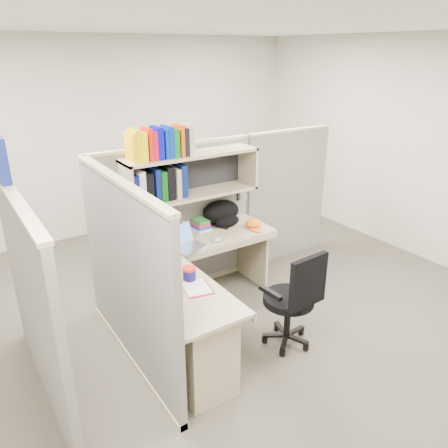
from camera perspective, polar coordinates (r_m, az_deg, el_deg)
ground at (r=4.34m, az=-0.27°, el=-13.27°), size 6.00×6.00×0.00m
room_shell at (r=3.66m, az=-0.32°, el=7.98°), size 6.00×6.00×6.00m
cubicle at (r=4.09m, az=-8.09°, el=-1.22°), size 3.79×1.84×1.95m
desk at (r=3.72m, az=-3.22°, el=-11.81°), size 1.74×1.75×0.73m
laptop at (r=4.14m, az=-4.62°, el=-1.85°), size 0.39×0.39×0.22m
backpack at (r=4.71m, az=-0.02°, el=1.45°), size 0.47×0.39×0.25m
orange_cap at (r=4.66m, az=3.85°, el=0.12°), size 0.22×0.24×0.09m
snack_canister at (r=3.61m, az=-4.56°, el=-6.45°), size 0.11×0.11×0.11m
tissue_box at (r=3.28m, az=-6.94°, el=-8.70°), size 0.15×0.15×0.21m
mouse at (r=4.32m, az=-0.83°, el=-2.06°), size 0.10×0.07×0.04m
paper_cup at (r=4.55m, az=-5.05°, el=-0.41°), size 0.09×0.09×0.10m
book_stack at (r=4.61m, az=-3.16°, el=-0.04°), size 0.18×0.23×0.11m
loose_paper at (r=3.53m, az=-3.66°, el=-8.21°), size 0.25×0.30×0.00m
task_chair at (r=3.96m, az=8.77°, el=-11.48°), size 0.51×0.47×0.95m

